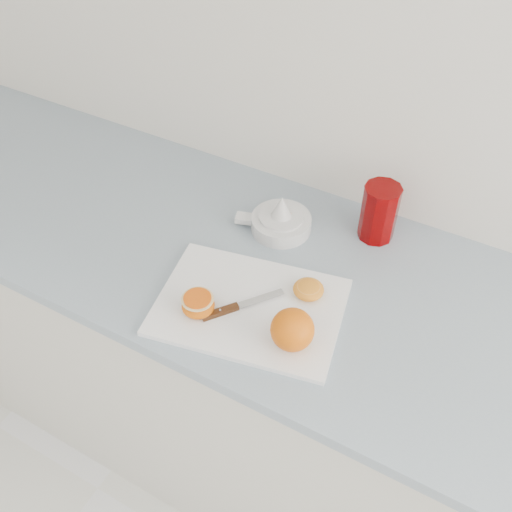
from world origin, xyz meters
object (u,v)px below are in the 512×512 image
object	(u,v)px
counter	(303,393)
cutting_board	(249,307)
citrus_juicer	(280,221)
red_tumbler	(379,214)
half_orange	(198,305)

from	to	relation	value
counter	cutting_board	xyz separation A→B (m)	(-0.09, -0.13, 0.45)
citrus_juicer	red_tumbler	size ratio (longest dim) A/B	1.29
half_orange	red_tumbler	world-z (taller)	red_tumbler
half_orange	citrus_juicer	xyz separation A→B (m)	(0.02, 0.32, -0.01)
counter	half_orange	size ratio (longest dim) A/B	38.34
cutting_board	citrus_juicer	world-z (taller)	citrus_juicer
counter	citrus_juicer	xyz separation A→B (m)	(-0.15, 0.12, 0.47)
half_orange	red_tumbler	distance (m)	0.47
cutting_board	half_orange	bearing A→B (deg)	-141.75
cutting_board	half_orange	xyz separation A→B (m)	(-0.08, -0.06, 0.03)
counter	cutting_board	distance (m)	0.48
citrus_juicer	counter	bearing A→B (deg)	-38.54
half_orange	citrus_juicer	bearing A→B (deg)	85.67
cutting_board	red_tumbler	distance (m)	0.38
counter	red_tumbler	world-z (taller)	red_tumbler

